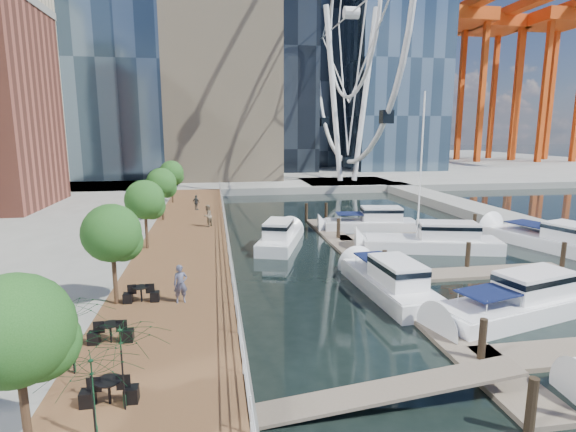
# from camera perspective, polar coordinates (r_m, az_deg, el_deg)

# --- Properties ---
(ground) EXTENTS (520.00, 520.00, 0.00)m
(ground) POSITION_cam_1_polar(r_m,az_deg,el_deg) (19.79, 12.36, -15.71)
(ground) COLOR black
(ground) RESTS_ON ground
(boardwalk) EXTENTS (6.00, 60.00, 1.00)m
(boardwalk) POSITION_cam_1_polar(r_m,az_deg,el_deg) (32.52, -12.92, -4.22)
(boardwalk) COLOR brown
(boardwalk) RESTS_ON ground
(seawall) EXTENTS (0.25, 60.00, 1.00)m
(seawall) POSITION_cam_1_polar(r_m,az_deg,el_deg) (32.46, -7.62, -4.07)
(seawall) COLOR #595954
(seawall) RESTS_ON ground
(land_far) EXTENTS (200.00, 114.00, 1.00)m
(land_far) POSITION_cam_1_polar(r_m,az_deg,el_deg) (118.88, -6.13, 6.68)
(land_far) COLOR gray
(land_far) RESTS_ON ground
(breakwater) EXTENTS (4.00, 60.00, 1.00)m
(breakwater) POSITION_cam_1_polar(r_m,az_deg,el_deg) (45.97, 26.54, -0.74)
(breakwater) COLOR gray
(breakwater) RESTS_ON ground
(pier) EXTENTS (14.00, 12.00, 1.00)m
(pier) POSITION_cam_1_polar(r_m,az_deg,el_deg) (71.97, 7.51, 4.05)
(pier) COLOR gray
(pier) RESTS_ON ground
(railing) EXTENTS (0.10, 60.00, 1.05)m
(railing) POSITION_cam_1_polar(r_m,az_deg,el_deg) (32.22, -7.84, -2.31)
(railing) COLOR white
(railing) RESTS_ON boardwalk
(floating_docks) EXTENTS (16.00, 34.00, 2.60)m
(floating_docks) POSITION_cam_1_polar(r_m,az_deg,el_deg) (31.35, 19.27, -5.13)
(floating_docks) COLOR #6D6051
(floating_docks) RESTS_ON ground
(ferris_wheel) EXTENTS (5.80, 45.60, 47.80)m
(ferris_wheel) POSITION_cam_1_polar(r_m,az_deg,el_deg) (73.54, 8.04, 24.13)
(ferris_wheel) COLOR white
(ferris_wheel) RESTS_ON ground
(port_cranes) EXTENTS (40.00, 52.00, 38.00)m
(port_cranes) POSITION_cam_1_polar(r_m,az_deg,el_deg) (135.05, 24.97, 14.53)
(port_cranes) COLOR #D84C14
(port_cranes) RESTS_ON ground
(street_trees) EXTENTS (2.60, 42.60, 4.60)m
(street_trees) POSITION_cam_1_polar(r_m,az_deg,el_deg) (31.05, -17.75, 1.98)
(street_trees) COLOR #3F2B1C
(street_trees) RESTS_ON ground
(cafe_tables) EXTENTS (2.50, 13.70, 0.74)m
(cafe_tables) POSITION_cam_1_polar(r_m,az_deg,el_deg) (16.55, -21.65, -16.49)
(cafe_tables) COLOR black
(cafe_tables) RESTS_ON ground
(yacht_foreground) EXTENTS (9.85, 4.90, 2.15)m
(yacht_foreground) POSITION_cam_1_polar(r_m,az_deg,el_deg) (24.44, 26.97, -11.43)
(yacht_foreground) COLOR white
(yacht_foreground) RESTS_ON ground
(pedestrian_near) EXTENTS (0.72, 0.55, 1.76)m
(pedestrian_near) POSITION_cam_1_polar(r_m,az_deg,el_deg) (21.26, -13.49, -8.38)
(pedestrian_near) COLOR #4A4C63
(pedestrian_near) RESTS_ON boardwalk
(pedestrian_mid) EXTENTS (1.07, 1.12, 1.82)m
(pedestrian_mid) POSITION_cam_1_polar(r_m,az_deg,el_deg) (37.38, -10.19, 0.03)
(pedestrian_mid) COLOR gray
(pedestrian_mid) RESTS_ON boardwalk
(pedestrian_far) EXTENTS (0.91, 0.84, 1.50)m
(pedestrian_far) POSITION_cam_1_polar(r_m,az_deg,el_deg) (45.62, -11.56, 1.69)
(pedestrian_far) COLOR #363E43
(pedestrian_far) RESTS_ON boardwalk
(moored_yachts) EXTENTS (26.36, 29.67, 11.50)m
(moored_yachts) POSITION_cam_1_polar(r_m,az_deg,el_deg) (34.02, 18.56, -4.72)
(moored_yachts) COLOR white
(moored_yachts) RESTS_ON ground
(cafe_seating) EXTENTS (4.97, 6.50, 2.53)m
(cafe_seating) POSITION_cam_1_polar(r_m,az_deg,el_deg) (14.48, -23.33, -16.88)
(cafe_seating) COLOR #0E341C
(cafe_seating) RESTS_ON ground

